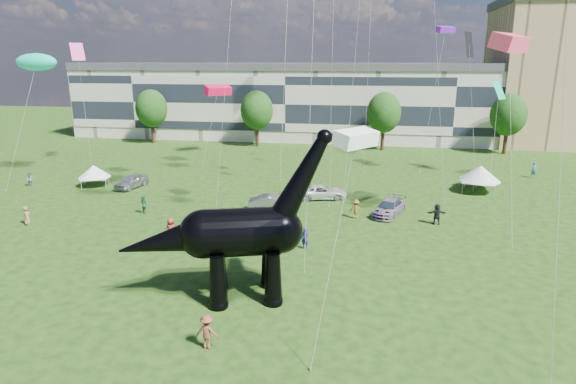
# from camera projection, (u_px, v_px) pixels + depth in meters

# --- Properties ---
(ground) EXTENTS (220.00, 220.00, 0.00)m
(ground) POSITION_uv_depth(u_px,v_px,m) (246.00, 318.00, 26.10)
(ground) COLOR #16330C
(ground) RESTS_ON ground
(terrace_row) EXTENTS (78.00, 11.00, 12.00)m
(terrace_row) POSITION_uv_depth(u_px,v_px,m) (291.00, 105.00, 84.74)
(terrace_row) COLOR beige
(terrace_row) RESTS_ON ground
(tree_far_left) EXTENTS (5.20, 5.20, 9.44)m
(tree_far_left) POSITION_uv_depth(u_px,v_px,m) (151.00, 105.00, 79.76)
(tree_far_left) COLOR #382314
(tree_far_left) RESTS_ON ground
(tree_mid_left) EXTENTS (5.20, 5.20, 9.44)m
(tree_mid_left) POSITION_uv_depth(u_px,v_px,m) (257.00, 107.00, 76.78)
(tree_mid_left) COLOR #382314
(tree_mid_left) RESTS_ON ground
(tree_mid_right) EXTENTS (5.20, 5.20, 9.44)m
(tree_mid_right) POSITION_uv_depth(u_px,v_px,m) (384.00, 109.00, 73.46)
(tree_mid_right) COLOR #382314
(tree_mid_right) RESTS_ON ground
(tree_far_right) EXTENTS (5.20, 5.20, 9.44)m
(tree_far_right) POSITION_uv_depth(u_px,v_px,m) (509.00, 111.00, 70.48)
(tree_far_right) COLOR #382314
(tree_far_right) RESTS_ON ground
(dinosaur_sculpture) EXTENTS (12.43, 5.52, 10.24)m
(dinosaur_sculpture) POSITION_uv_depth(u_px,v_px,m) (234.00, 235.00, 27.47)
(dinosaur_sculpture) COLOR black
(dinosaur_sculpture) RESTS_ON ground
(car_silver) EXTENTS (2.58, 4.69, 1.51)m
(car_silver) POSITION_uv_depth(u_px,v_px,m) (132.00, 181.00, 52.62)
(car_silver) COLOR silver
(car_silver) RESTS_ON ground
(car_grey) EXTENTS (4.71, 2.00, 1.51)m
(car_grey) POSITION_uv_depth(u_px,v_px,m) (273.00, 203.00, 44.40)
(car_grey) COLOR slate
(car_grey) RESTS_ON ground
(car_white) EXTENTS (5.36, 3.39, 1.38)m
(car_white) POSITION_uv_depth(u_px,v_px,m) (322.00, 192.00, 48.50)
(car_white) COLOR silver
(car_white) RESTS_ON ground
(car_dark) EXTENTS (3.52, 5.11, 1.38)m
(car_dark) POSITION_uv_depth(u_px,v_px,m) (389.00, 208.00, 43.33)
(car_dark) COLOR #595960
(car_dark) RESTS_ON ground
(gazebo_near) EXTENTS (4.53, 4.53, 2.41)m
(gazebo_near) POSITION_uv_depth(u_px,v_px,m) (478.00, 173.00, 52.34)
(gazebo_near) COLOR silver
(gazebo_near) RESTS_ON ground
(gazebo_far) EXTENTS (5.05, 5.05, 2.89)m
(gazebo_far) POSITION_uv_depth(u_px,v_px,m) (480.00, 174.00, 50.52)
(gazebo_far) COLOR silver
(gazebo_far) RESTS_ON ground
(gazebo_left) EXTENTS (4.51, 4.51, 2.39)m
(gazebo_left) POSITION_uv_depth(u_px,v_px,m) (94.00, 171.00, 53.08)
(gazebo_left) COLOR white
(gazebo_left) RESTS_ON ground
(visitors) EXTENTS (57.12, 41.03, 1.89)m
(visitors) POSITION_uv_depth(u_px,v_px,m) (269.00, 214.00, 41.08)
(visitors) COLOR #AF2B32
(visitors) RESTS_ON ground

